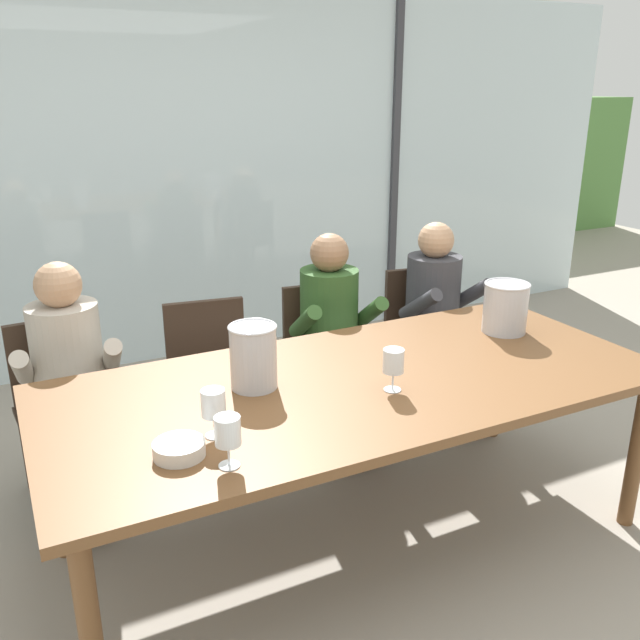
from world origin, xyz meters
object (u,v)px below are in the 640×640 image
at_px(wine_glass_near_bucket, 393,363).
at_px(wine_glass_center_pour, 228,433).
at_px(chair_center, 324,351).
at_px(person_beige_jumper, 70,374).
at_px(dining_table, 358,393).
at_px(chair_left_of_center, 210,373).
at_px(ice_bucket_secondary, 505,307).
at_px(chair_near_curtain, 63,396).
at_px(ice_bucket_primary, 253,356).
at_px(tasting_bowl, 179,449).
at_px(person_charcoal_jacket, 440,310).
at_px(person_olive_shirt, 335,328).
at_px(wine_glass_by_left_taster, 213,405).
at_px(chair_right_of_center, 423,329).

bearing_deg(wine_glass_near_bucket, wine_glass_center_pour, -162.18).
distance_m(chair_center, person_beige_jumper, 1.38).
distance_m(dining_table, person_beige_jumper, 1.34).
bearing_deg(person_beige_jumper, wine_glass_near_bucket, -37.38).
xyz_separation_m(chair_left_of_center, ice_bucket_secondary, (1.27, -0.78, 0.40)).
relative_size(dining_table, chair_near_curtain, 2.96).
xyz_separation_m(chair_left_of_center, ice_bucket_primary, (-0.07, -0.83, 0.41)).
bearing_deg(tasting_bowl, dining_table, 18.01).
relative_size(dining_table, person_charcoal_jacket, 2.16).
distance_m(ice_bucket_primary, tasting_bowl, 0.58).
xyz_separation_m(chair_near_curtain, wine_glass_center_pour, (0.37, -1.40, 0.39)).
distance_m(chair_near_curtain, wine_glass_near_bucket, 1.67).
distance_m(person_beige_jumper, ice_bucket_primary, 0.98).
xyz_separation_m(chair_near_curtain, wine_glass_near_bucket, (1.14, -1.15, 0.39)).
bearing_deg(dining_table, wine_glass_center_pour, -150.21).
distance_m(chair_left_of_center, person_olive_shirt, 0.71).
height_order(wine_glass_by_left_taster, wine_glass_center_pour, same).
distance_m(chair_near_curtain, ice_bucket_primary, 1.17).
relative_size(chair_left_of_center, wine_glass_center_pour, 4.97).
relative_size(person_olive_shirt, ice_bucket_primary, 4.52).
xyz_separation_m(chair_right_of_center, person_olive_shirt, (-0.70, -0.16, 0.17)).
xyz_separation_m(person_olive_shirt, ice_bucket_primary, (-0.74, -0.72, 0.24)).
xyz_separation_m(dining_table, chair_right_of_center, (1.04, 1.00, -0.21)).
bearing_deg(person_beige_jumper, chair_near_curtain, 106.46).
height_order(chair_center, person_beige_jumper, person_beige_jumper).
height_order(chair_center, person_charcoal_jacket, person_charcoal_jacket).
relative_size(dining_table, chair_right_of_center, 2.96).
height_order(chair_center, wine_glass_center_pour, wine_glass_center_pour).
height_order(person_beige_jumper, ice_bucket_secondary, person_beige_jumper).
bearing_deg(chair_right_of_center, chair_left_of_center, -169.70).
bearing_deg(wine_glass_by_left_taster, chair_left_of_center, 73.69).
bearing_deg(chair_left_of_center, chair_center, 8.22).
height_order(dining_table, wine_glass_by_left_taster, wine_glass_by_left_taster).
xyz_separation_m(dining_table, chair_center, (0.33, 0.96, -0.21)).
bearing_deg(wine_glass_near_bucket, person_olive_shirt, 75.10).
bearing_deg(person_olive_shirt, wine_glass_by_left_taster, -130.30).
distance_m(dining_table, wine_glass_near_bucket, 0.25).
distance_m(chair_center, person_olive_shirt, 0.21).
relative_size(chair_left_of_center, ice_bucket_primary, 3.30).
height_order(chair_near_curtain, person_charcoal_jacket, person_charcoal_jacket).
relative_size(chair_right_of_center, ice_bucket_secondary, 3.48).
xyz_separation_m(chair_center, ice_bucket_secondary, (0.59, -0.78, 0.40)).
relative_size(chair_near_curtain, chair_center, 1.00).
bearing_deg(person_beige_jumper, wine_glass_center_pour, -70.22).
bearing_deg(ice_bucket_primary, person_charcoal_jacket, 26.36).
xyz_separation_m(chair_right_of_center, ice_bucket_secondary, (-0.11, -0.83, 0.40)).
xyz_separation_m(person_olive_shirt, tasting_bowl, (-1.16, -1.11, 0.13)).
bearing_deg(chair_right_of_center, tasting_bowl, -137.51).
relative_size(chair_left_of_center, person_olive_shirt, 0.73).
xyz_separation_m(chair_left_of_center, person_charcoal_jacket, (1.38, -0.11, 0.17)).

